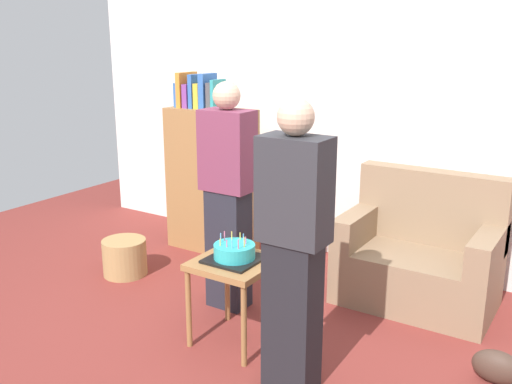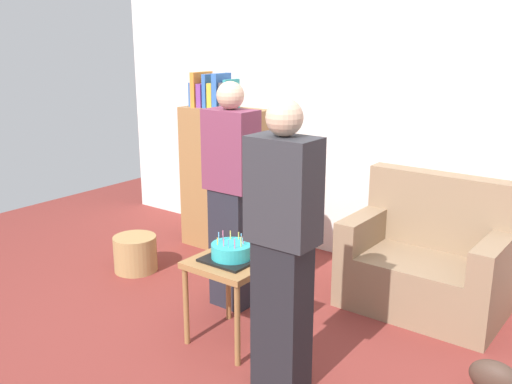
{
  "view_description": "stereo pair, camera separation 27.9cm",
  "coord_description": "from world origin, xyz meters",
  "px_view_note": "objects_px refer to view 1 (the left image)",
  "views": [
    {
      "loc": [
        1.74,
        -2.49,
        1.93
      ],
      "look_at": [
        -0.18,
        0.5,
        0.95
      ],
      "focal_mm": 40.16,
      "sensor_mm": 36.0,
      "label": 1
    },
    {
      "loc": [
        1.97,
        -2.33,
        1.93
      ],
      "look_at": [
        -0.18,
        0.5,
        0.95
      ],
      "focal_mm": 40.16,
      "sensor_mm": 36.0,
      "label": 2
    }
  ],
  "objects_px": {
    "bookshelf": "(211,176)",
    "wicker_basket": "(125,257)",
    "person_blowing_candles": "(228,196)",
    "person_holding_cake": "(293,250)",
    "couch": "(420,258)",
    "birthday_cake": "(234,253)",
    "side_table": "(235,273)",
    "handbag": "(497,367)"
  },
  "relations": [
    {
      "from": "person_blowing_candles",
      "to": "person_holding_cake",
      "type": "bearing_deg",
      "value": -18.77
    },
    {
      "from": "person_blowing_candles",
      "to": "couch",
      "type": "bearing_deg",
      "value": 53.27
    },
    {
      "from": "couch",
      "to": "person_blowing_candles",
      "type": "distance_m",
      "value": 1.49
    },
    {
      "from": "person_blowing_candles",
      "to": "person_holding_cake",
      "type": "xyz_separation_m",
      "value": [
        0.89,
        -0.66,
        0.0
      ]
    },
    {
      "from": "side_table",
      "to": "handbag",
      "type": "bearing_deg",
      "value": 15.58
    },
    {
      "from": "side_table",
      "to": "handbag",
      "type": "distance_m",
      "value": 1.63
    },
    {
      "from": "handbag",
      "to": "side_table",
      "type": "bearing_deg",
      "value": -164.42
    },
    {
      "from": "couch",
      "to": "person_blowing_candles",
      "type": "relative_size",
      "value": 0.67
    },
    {
      "from": "bookshelf",
      "to": "wicker_basket",
      "type": "bearing_deg",
      "value": -105.23
    },
    {
      "from": "birthday_cake",
      "to": "person_holding_cake",
      "type": "xyz_separation_m",
      "value": [
        0.56,
        -0.25,
        0.22
      ]
    },
    {
      "from": "side_table",
      "to": "handbag",
      "type": "relative_size",
      "value": 2.01
    },
    {
      "from": "bookshelf",
      "to": "person_holding_cake",
      "type": "distance_m",
      "value": 2.29
    },
    {
      "from": "couch",
      "to": "bookshelf",
      "type": "height_order",
      "value": "bookshelf"
    },
    {
      "from": "bookshelf",
      "to": "wicker_basket",
      "type": "distance_m",
      "value": 1.07
    },
    {
      "from": "birthday_cake",
      "to": "wicker_basket",
      "type": "distance_m",
      "value": 1.51
    },
    {
      "from": "couch",
      "to": "side_table",
      "type": "distance_m",
      "value": 1.48
    },
    {
      "from": "person_blowing_candles",
      "to": "handbag",
      "type": "relative_size",
      "value": 5.82
    },
    {
      "from": "bookshelf",
      "to": "wicker_basket",
      "type": "height_order",
      "value": "bookshelf"
    },
    {
      "from": "birthday_cake",
      "to": "person_holding_cake",
      "type": "height_order",
      "value": "person_holding_cake"
    },
    {
      "from": "couch",
      "to": "wicker_basket",
      "type": "distance_m",
      "value": 2.36
    },
    {
      "from": "side_table",
      "to": "handbag",
      "type": "xyz_separation_m",
      "value": [
        1.52,
        0.42,
        -0.38
      ]
    },
    {
      "from": "couch",
      "to": "person_holding_cake",
      "type": "relative_size",
      "value": 0.67
    },
    {
      "from": "side_table",
      "to": "birthday_cake",
      "type": "distance_m",
      "value": 0.13
    },
    {
      "from": "person_blowing_candles",
      "to": "wicker_basket",
      "type": "xyz_separation_m",
      "value": [
        -1.05,
        -0.01,
        -0.68
      ]
    },
    {
      "from": "person_holding_cake",
      "to": "wicker_basket",
      "type": "bearing_deg",
      "value": -9.09
    },
    {
      "from": "wicker_basket",
      "to": "couch",
      "type": "bearing_deg",
      "value": 20.75
    },
    {
      "from": "handbag",
      "to": "birthday_cake",
      "type": "bearing_deg",
      "value": -164.42
    },
    {
      "from": "person_holding_cake",
      "to": "couch",
      "type": "bearing_deg",
      "value": -90.47
    },
    {
      "from": "side_table",
      "to": "person_holding_cake",
      "type": "relative_size",
      "value": 0.35
    },
    {
      "from": "person_holding_cake",
      "to": "wicker_basket",
      "type": "distance_m",
      "value": 2.16
    },
    {
      "from": "couch",
      "to": "side_table",
      "type": "height_order",
      "value": "couch"
    },
    {
      "from": "bookshelf",
      "to": "wicker_basket",
      "type": "relative_size",
      "value": 4.47
    },
    {
      "from": "person_holding_cake",
      "to": "person_blowing_candles",
      "type": "bearing_deg",
      "value": -27.09
    },
    {
      "from": "couch",
      "to": "birthday_cake",
      "type": "relative_size",
      "value": 3.44
    },
    {
      "from": "couch",
      "to": "bookshelf",
      "type": "distance_m",
      "value": 1.99
    },
    {
      "from": "couch",
      "to": "birthday_cake",
      "type": "xyz_separation_m",
      "value": [
        -0.81,
        -1.22,
        0.27
      ]
    },
    {
      "from": "bookshelf",
      "to": "handbag",
      "type": "distance_m",
      "value": 2.86
    },
    {
      "from": "couch",
      "to": "birthday_cake",
      "type": "distance_m",
      "value": 1.49
    },
    {
      "from": "couch",
      "to": "person_holding_cake",
      "type": "distance_m",
      "value": 1.58
    },
    {
      "from": "bookshelf",
      "to": "side_table",
      "type": "distance_m",
      "value": 1.73
    },
    {
      "from": "handbag",
      "to": "person_blowing_candles",
      "type": "bearing_deg",
      "value": -179.34
    },
    {
      "from": "couch",
      "to": "bookshelf",
      "type": "xyz_separation_m",
      "value": [
        -1.95,
        0.06,
        0.35
      ]
    }
  ]
}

